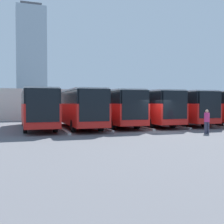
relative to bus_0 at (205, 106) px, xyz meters
The scene contains 15 objects.
ground_plane 10.57m from the bus_0, 32.13° to the left, with size 600.00×600.00×0.00m, color #5B5B60.
bus_0 is the anchor object (origin of this frame).
curb_divider_0 3.08m from the bus_0, 44.97° to the left, with size 0.24×7.59×0.15m, color #B2B2AD.
bus_1 3.57m from the bus_0, ahead, with size 2.77×11.95×3.39m.
curb_divider_1 5.71m from the bus_0, 12.66° to the left, with size 0.24×7.59×0.15m, color #B2B2AD.
bus_2 7.07m from the bus_0, ahead, with size 2.77×11.95×3.39m.
curb_divider_2 9.08m from the bus_0, ahead, with size 0.24×7.59×0.15m, color #B2B2AD.
bus_3 10.59m from the bus_0, ahead, with size 2.77×11.95×3.39m.
curb_divider_3 12.52m from the bus_0, ahead, with size 0.24×7.59×0.15m, color #B2B2AD.
bus_4 14.09m from the bus_0, ahead, with size 2.77×11.95×3.39m.
curb_divider_4 16.07m from the bus_0, ahead, with size 0.24×7.59×0.15m, color #B2B2AD.
bus_5 17.62m from the bus_0, ahead, with size 2.77×11.95×3.39m.
pedestrian 10.20m from the bus_0, 52.65° to the left, with size 0.42×0.41×1.78m.
station_building 19.55m from the bus_0, 63.22° to the right, with size 32.76×13.35×4.09m.
office_tower 178.33m from the bus_0, 87.80° to the right, with size 19.47×19.47×68.77m.
Camera 1 is at (10.95, 19.64, 2.28)m, focal length 45.00 mm.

